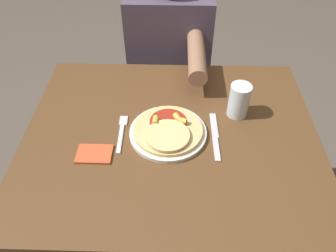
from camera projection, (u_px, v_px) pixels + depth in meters
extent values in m
plane|color=brown|center=(170.00, 240.00, 1.65)|extent=(8.00, 8.00, 0.00)
cube|color=brown|center=(171.00, 137.00, 1.12)|extent=(1.00, 0.83, 0.03)
cylinder|color=brown|center=(85.00, 137.00, 1.65)|extent=(0.06, 0.06, 0.74)
cylinder|color=brown|center=(260.00, 141.00, 1.63)|extent=(0.06, 0.06, 0.74)
cylinder|color=silver|center=(168.00, 133.00, 1.10)|extent=(0.26, 0.26, 0.01)
cylinder|color=#DBBC7A|center=(168.00, 130.00, 1.09)|extent=(0.23, 0.23, 0.01)
cylinder|color=#9E2819|center=(168.00, 121.00, 1.11)|extent=(0.13, 0.13, 0.00)
cylinder|color=#E8C881|center=(168.00, 135.00, 1.06)|extent=(0.14, 0.14, 0.01)
cylinder|color=gold|center=(155.00, 120.00, 1.10)|extent=(0.02, 0.03, 0.02)
cylinder|color=gold|center=(182.00, 120.00, 1.10)|extent=(0.04, 0.03, 0.02)
cylinder|color=gold|center=(177.00, 117.00, 1.11)|extent=(0.03, 0.03, 0.02)
cube|color=silver|center=(120.00, 139.00, 1.09)|extent=(0.02, 0.13, 0.00)
cube|color=silver|center=(124.00, 121.00, 1.15)|extent=(0.03, 0.05, 0.00)
cube|color=silver|center=(216.00, 149.00, 1.06)|extent=(0.02, 0.10, 0.00)
cube|color=silver|center=(214.00, 125.00, 1.13)|extent=(0.02, 0.12, 0.00)
cylinder|color=silver|center=(239.00, 100.00, 1.14)|extent=(0.07, 0.07, 0.12)
cube|color=#C6512D|center=(94.00, 154.00, 1.04)|extent=(0.11, 0.08, 0.01)
cylinder|color=#2D2D38|center=(154.00, 123.00, 1.91)|extent=(0.11, 0.11, 0.49)
cylinder|color=#2D2D38|center=(184.00, 123.00, 1.90)|extent=(0.11, 0.11, 0.49)
cube|color=#4C4256|center=(169.00, 48.00, 1.56)|extent=(0.38, 0.22, 0.51)
cylinder|color=#8E664C|center=(197.00, 56.00, 1.28)|extent=(0.07, 0.30, 0.07)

